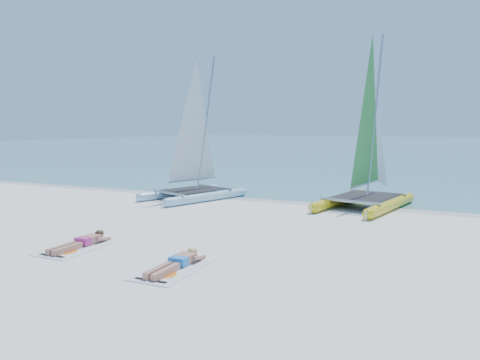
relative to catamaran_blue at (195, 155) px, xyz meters
The scene contains 9 objects.
ground 6.24m from the catamaran_blue, 48.52° to the right, with size 140.00×140.00×0.00m, color white.
sea 58.67m from the catamaran_blue, 86.12° to the left, with size 140.00×115.00×0.01m, color #77BDC7.
wet_sand_strip 4.45m from the catamaran_blue, 14.30° to the left, with size 140.00×1.40×0.01m, color beige.
catamaran_blue is the anchor object (origin of this frame).
catamaran_yellow 6.73m from the catamaran_blue, ahead, with size 3.16×5.16×6.40m.
towel_a 8.10m from the catamaran_blue, 81.04° to the right, with size 1.00×1.85×0.02m, color white.
sunbather_a 7.89m from the catamaran_blue, 80.82° to the right, with size 0.37×1.73×0.26m.
towel_b 9.48m from the catamaran_blue, 63.05° to the right, with size 1.00×1.85×0.02m, color white.
sunbather_b 9.29m from the catamaran_blue, 62.51° to the right, with size 0.37×1.73×0.26m.
Camera 1 is at (5.27, -11.60, 2.91)m, focal length 35.00 mm.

